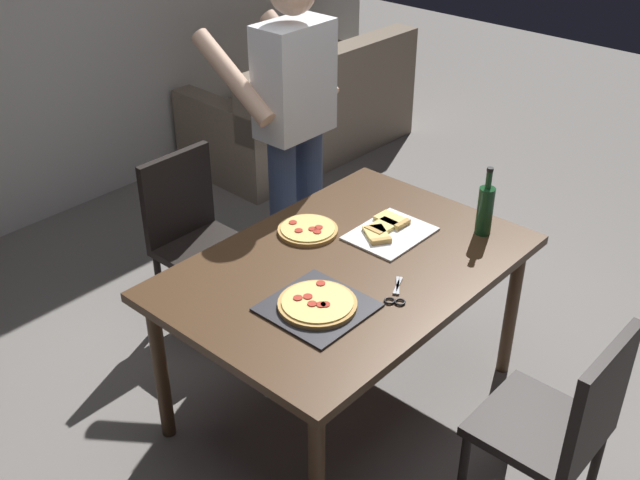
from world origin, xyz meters
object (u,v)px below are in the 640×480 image
(dining_table, at_px, (347,278))
(second_pizza_plain, at_px, (308,230))
(couch, at_px, (306,115))
(wine_bottle, at_px, (485,209))
(kitchen_scissors, at_px, (396,296))
(chair_far_side, at_px, (194,231))
(person_serving_pizza, at_px, (293,123))
(pepperoni_pizza_on_tray, at_px, (317,305))
(chair_near_camera, at_px, (563,422))

(dining_table, bearing_deg, second_pizza_plain, 75.43)
(couch, height_order, wine_bottle, wine_bottle)
(couch, bearing_deg, kitchen_scissors, -130.63)
(dining_table, distance_m, kitchen_scissors, 0.31)
(dining_table, bearing_deg, kitchen_scissors, -101.27)
(chair_far_side, bearing_deg, person_serving_pizza, -23.61)
(chair_far_side, bearing_deg, pepperoni_pizza_on_tray, -105.73)
(dining_table, distance_m, second_pizza_plain, 0.31)
(chair_near_camera, distance_m, second_pizza_plain, 1.32)
(dining_table, bearing_deg, chair_near_camera, -90.00)
(dining_table, relative_size, pepperoni_pizza_on_tray, 4.17)
(person_serving_pizza, xyz_separation_m, kitchen_scissors, (-0.56, -1.08, -0.24))
(couch, distance_m, wine_bottle, 2.69)
(chair_near_camera, relative_size, chair_far_side, 1.00)
(chair_far_side, xyz_separation_m, pepperoni_pizza_on_tray, (-0.32, -1.12, 0.25))
(wine_bottle, relative_size, second_pizza_plain, 1.19)
(pepperoni_pizza_on_tray, distance_m, kitchen_scissors, 0.31)
(chair_near_camera, xyz_separation_m, kitchen_scissors, (-0.06, 0.71, 0.24))
(chair_far_side, relative_size, couch, 0.52)
(dining_table, relative_size, couch, 0.88)
(second_pizza_plain, bearing_deg, dining_table, -104.57)
(pepperoni_pizza_on_tray, bearing_deg, chair_far_side, 74.27)
(pepperoni_pizza_on_tray, bearing_deg, person_serving_pizza, 47.72)
(person_serving_pizza, distance_m, pepperoni_pizza_on_tray, 1.24)
(dining_table, relative_size, kitchen_scissors, 7.80)
(dining_table, relative_size, wine_bottle, 4.76)
(person_serving_pizza, bearing_deg, couch, 40.81)
(pepperoni_pizza_on_tray, relative_size, wine_bottle, 1.14)
(kitchen_scissors, bearing_deg, chair_far_side, 87.41)
(dining_table, bearing_deg, chair_far_side, 90.00)
(second_pizza_plain, bearing_deg, kitchen_scissors, -102.92)
(chair_near_camera, relative_size, person_serving_pizza, 0.51)
(wine_bottle, bearing_deg, pepperoni_pizza_on_tray, 169.50)
(wine_bottle, distance_m, second_pizza_plain, 0.77)
(chair_far_side, height_order, person_serving_pizza, person_serving_pizza)
(couch, bearing_deg, chair_near_camera, -122.42)
(chair_far_side, xyz_separation_m, kitchen_scissors, (-0.06, -1.30, 0.24))
(dining_table, height_order, kitchen_scissors, kitchen_scissors)
(person_serving_pizza, distance_m, second_pizza_plain, 0.69)
(kitchen_scissors, bearing_deg, dining_table, 78.73)
(couch, relative_size, person_serving_pizza, 0.98)
(wine_bottle, bearing_deg, chair_near_camera, -129.08)
(wine_bottle, bearing_deg, second_pizza_plain, 131.39)
(chair_near_camera, distance_m, wine_bottle, 0.99)
(chair_near_camera, xyz_separation_m, second_pizza_plain, (0.08, 1.29, 0.25))
(dining_table, height_order, pepperoni_pizza_on_tray, pepperoni_pizza_on_tray)
(couch, height_order, kitchen_scissors, couch)
(chair_near_camera, bearing_deg, second_pizza_plain, 86.67)
(person_serving_pizza, distance_m, kitchen_scissors, 1.24)
(chair_near_camera, height_order, couch, chair_near_camera)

